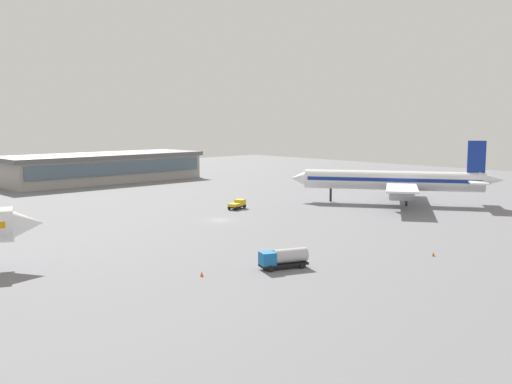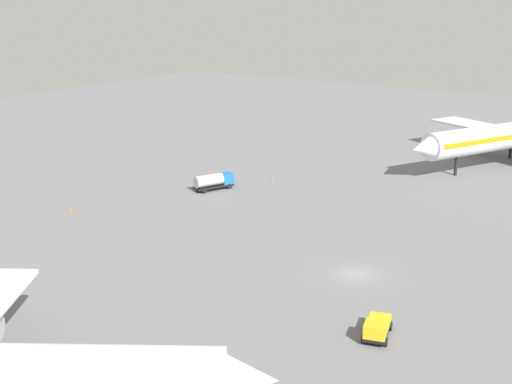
{
  "view_description": "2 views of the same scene",
  "coord_description": "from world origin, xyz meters",
  "px_view_note": "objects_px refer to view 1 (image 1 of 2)",
  "views": [
    {
      "loc": [
        69.93,
        84.19,
        18.98
      ],
      "look_at": [
        3.84,
        14.05,
        6.95
      ],
      "focal_mm": 41.23,
      "sensor_mm": 36.0,
      "label": 1
    },
    {
      "loc": [
        -62.65,
        -31.19,
        29.34
      ],
      "look_at": [
        3.12,
        15.39,
        5.94
      ],
      "focal_mm": 48.37,
      "sensor_mm": 36.0,
      "label": 2
    }
  ],
  "objects_px": {
    "airplane_at_gate": "(395,181)",
    "safety_cone_near_gate": "(433,254)",
    "safety_cone_mid_apron": "(202,274)",
    "pushback_tractor": "(238,204)",
    "fuel_truck": "(284,258)"
  },
  "relations": [
    {
      "from": "pushback_tractor",
      "to": "safety_cone_mid_apron",
      "type": "height_order",
      "value": "pushback_tractor"
    },
    {
      "from": "pushback_tractor",
      "to": "safety_cone_mid_apron",
      "type": "xyz_separation_m",
      "value": [
        38.88,
        37.36,
        -0.67
      ]
    },
    {
      "from": "safety_cone_mid_apron",
      "to": "pushback_tractor",
      "type": "bearing_deg",
      "value": -136.14
    },
    {
      "from": "pushback_tractor",
      "to": "safety_cone_near_gate",
      "type": "bearing_deg",
      "value": -116.86
    },
    {
      "from": "safety_cone_near_gate",
      "to": "safety_cone_mid_apron",
      "type": "relative_size",
      "value": 1.0
    },
    {
      "from": "safety_cone_near_gate",
      "to": "safety_cone_mid_apron",
      "type": "distance_m",
      "value": 33.03
    },
    {
      "from": "airplane_at_gate",
      "to": "fuel_truck",
      "type": "distance_m",
      "value": 64.42
    },
    {
      "from": "airplane_at_gate",
      "to": "safety_cone_mid_apron",
      "type": "bearing_deg",
      "value": 71.56
    },
    {
      "from": "safety_cone_near_gate",
      "to": "safety_cone_mid_apron",
      "type": "height_order",
      "value": "same"
    },
    {
      "from": "fuel_truck",
      "to": "safety_cone_mid_apron",
      "type": "xyz_separation_m",
      "value": [
        10.03,
        -4.14,
        -1.09
      ]
    },
    {
      "from": "pushback_tractor",
      "to": "safety_cone_near_gate",
      "type": "height_order",
      "value": "pushback_tractor"
    },
    {
      "from": "pushback_tractor",
      "to": "airplane_at_gate",
      "type": "bearing_deg",
      "value": -47.4
    },
    {
      "from": "airplane_at_gate",
      "to": "safety_cone_near_gate",
      "type": "relative_size",
      "value": 68.42
    },
    {
      "from": "airplane_at_gate",
      "to": "safety_cone_mid_apron",
      "type": "height_order",
      "value": "airplane_at_gate"
    },
    {
      "from": "fuel_truck",
      "to": "pushback_tractor",
      "type": "relative_size",
      "value": 1.38
    }
  ]
}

